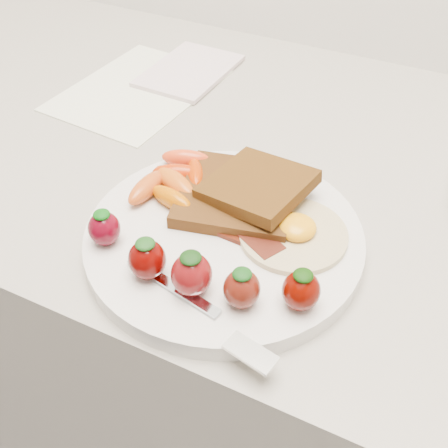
% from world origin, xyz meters
% --- Properties ---
extents(counter, '(2.00, 0.60, 0.90)m').
position_xyz_m(counter, '(0.00, 1.70, 0.45)').
color(counter, gray).
rests_on(counter, ground).
extents(plate, '(0.27, 0.27, 0.02)m').
position_xyz_m(plate, '(-0.03, 1.54, 0.91)').
color(plate, silver).
rests_on(plate, counter).
extents(toast_lower, '(0.14, 0.14, 0.01)m').
position_xyz_m(toast_lower, '(-0.04, 1.59, 0.93)').
color(toast_lower, '#321308').
rests_on(toast_lower, plate).
extents(toast_upper, '(0.11, 0.11, 0.02)m').
position_xyz_m(toast_upper, '(-0.02, 1.60, 0.94)').
color(toast_upper, black).
rests_on(toast_upper, toast_lower).
extents(fried_egg, '(0.14, 0.14, 0.02)m').
position_xyz_m(fried_egg, '(0.04, 1.56, 0.92)').
color(fried_egg, silver).
rests_on(fried_egg, plate).
extents(bacon_strips, '(0.12, 0.07, 0.01)m').
position_xyz_m(bacon_strips, '(-0.02, 1.55, 0.92)').
color(bacon_strips, '#310405').
rests_on(bacon_strips, plate).
extents(baby_carrots, '(0.08, 0.11, 0.02)m').
position_xyz_m(baby_carrots, '(-0.11, 1.58, 0.93)').
color(baby_carrots, '#BC2C04').
rests_on(baby_carrots, plate).
extents(strawberries, '(0.22, 0.06, 0.04)m').
position_xyz_m(strawberries, '(-0.02, 1.47, 0.94)').
color(strawberries, '#540311').
rests_on(strawberries, plate).
extents(fork, '(0.16, 0.06, 0.00)m').
position_xyz_m(fork, '(0.00, 1.44, 0.92)').
color(fork, silver).
rests_on(fork, plate).
extents(paper_sheet, '(0.19, 0.24, 0.00)m').
position_xyz_m(paper_sheet, '(-0.27, 1.76, 0.90)').
color(paper_sheet, white).
rests_on(paper_sheet, counter).
extents(notepad, '(0.11, 0.16, 0.01)m').
position_xyz_m(notepad, '(-0.23, 1.84, 0.91)').
color(notepad, silver).
rests_on(notepad, paper_sheet).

